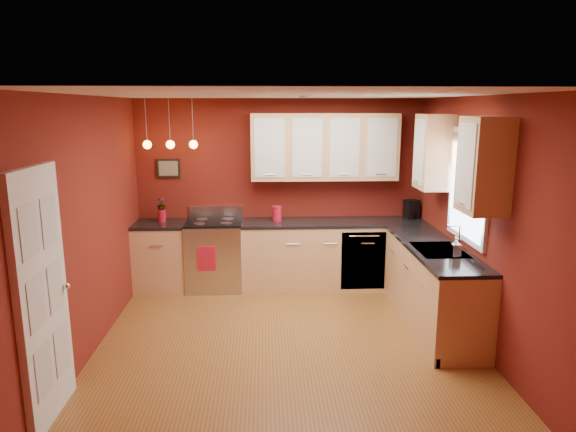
{
  "coord_description": "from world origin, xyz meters",
  "views": [
    {
      "loc": [
        -0.23,
        -5.08,
        2.49
      ],
      "look_at": [
        0.06,
        1.0,
        1.19
      ],
      "focal_mm": 32.0,
      "sensor_mm": 36.0,
      "label": 1
    }
  ],
  "objects_px": {
    "gas_range": "(215,254)",
    "coffee_maker": "(412,210)",
    "sink": "(439,252)",
    "soap_pump": "(456,247)",
    "red_canister": "(277,214)"
  },
  "relations": [
    {
      "from": "sink",
      "to": "soap_pump",
      "type": "bearing_deg",
      "value": -74.5
    },
    {
      "from": "gas_range",
      "to": "coffee_maker",
      "type": "distance_m",
      "value": 2.83
    },
    {
      "from": "soap_pump",
      "to": "red_canister",
      "type": "bearing_deg",
      "value": 135.38
    },
    {
      "from": "red_canister",
      "to": "sink",
      "type": "bearing_deg",
      "value": -41.16
    },
    {
      "from": "gas_range",
      "to": "soap_pump",
      "type": "xyz_separation_m",
      "value": [
        2.7,
        -1.77,
        0.56
      ]
    },
    {
      "from": "soap_pump",
      "to": "sink",
      "type": "bearing_deg",
      "value": 105.5
    },
    {
      "from": "sink",
      "to": "soap_pump",
      "type": "height_order",
      "value": "sink"
    },
    {
      "from": "sink",
      "to": "red_canister",
      "type": "xyz_separation_m",
      "value": [
        -1.75,
        1.53,
        0.13
      ]
    },
    {
      "from": "gas_range",
      "to": "soap_pump",
      "type": "bearing_deg",
      "value": -33.3
    },
    {
      "from": "sink",
      "to": "coffee_maker",
      "type": "relative_size",
      "value": 2.66
    },
    {
      "from": "gas_range",
      "to": "coffee_maker",
      "type": "bearing_deg",
      "value": 2.63
    },
    {
      "from": "coffee_maker",
      "to": "soap_pump",
      "type": "bearing_deg",
      "value": -108.66
    },
    {
      "from": "sink",
      "to": "coffee_maker",
      "type": "height_order",
      "value": "sink"
    },
    {
      "from": "gas_range",
      "to": "red_canister",
      "type": "xyz_separation_m",
      "value": [
        0.87,
        0.03,
        0.56
      ]
    },
    {
      "from": "gas_range",
      "to": "red_canister",
      "type": "bearing_deg",
      "value": 2.17
    }
  ]
}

